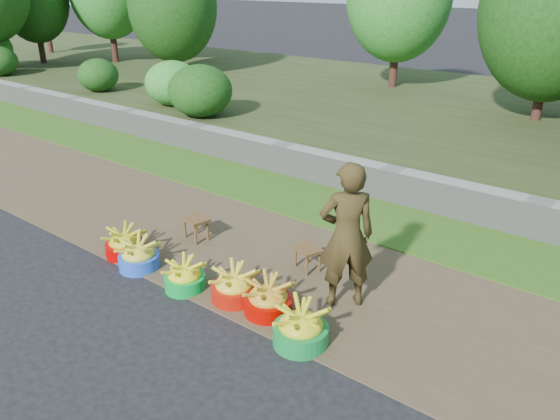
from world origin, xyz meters
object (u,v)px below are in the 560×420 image
Objects in this scene: basin_b at (139,256)px; stool_right at (307,252)px; basin_c at (185,277)px; basin_e at (268,299)px; vendor_woman at (347,236)px; basin_d at (234,287)px; basin_a at (125,244)px; stool_left at (196,222)px; basin_f at (301,328)px.

stool_right is (1.70, 1.24, 0.09)m from basin_b.
basin_c is 1.11m from basin_e.
vendor_woman is at bearing 19.69° from basin_b.
basin_e is at bearing 10.57° from basin_c.
vendor_woman is at bearing 34.41° from basin_d.
basin_a is 0.98m from stool_left.
stool_left is (-1.91, 0.78, 0.10)m from basin_e.
basin_d is at bearing 7.30° from basin_b.
basin_b is 1.06× the size of basin_c.
basin_f is 1.47m from stool_right.
vendor_woman is (2.86, 0.77, 0.68)m from basin_a.
basin_f is at bearing -57.30° from stool_right.
basin_a reaches higher than basin_c.
stool_right is 0.25× the size of vendor_woman.
basin_e is 1.27× the size of stool_right.
basin_b is 1.45m from basin_d.
basin_a is 0.92× the size of basin_f.
basin_a is 0.31× the size of vendor_woman.
basin_c is (1.23, -0.10, -0.01)m from basin_a.
basin_f is 1.34× the size of stool_left.
basin_f reaches higher than basin_e.
basin_a is 1.07× the size of basin_c.
basin_e reaches higher than stool_right.
basin_c is at bearing -49.96° from stool_left.
stool_left is (-0.82, 0.98, 0.12)m from basin_c.
basin_f is at bearing -21.60° from stool_left.
basin_f is at bearing -2.13° from basin_a.
basin_a reaches higher than basin_b.
basin_a is 0.43m from basin_b.
stool_left is at bearing 158.40° from basin_f.
vendor_woman reaches higher than basin_e.
basin_b is 0.96× the size of basin_e.
vendor_woman is (-0.04, 0.88, 0.66)m from basin_f.
basin_f is 1.33× the size of stool_right.
basin_d is at bearing 2.34° from basin_a.
stool_right is at bearing 36.10° from basin_b.
basin_d is at bearing -103.87° from stool_right.
vendor_woman reaches higher than basin_a.
basin_e is at bearing -22.09° from stool_left.
basin_a reaches higher than stool_right.
basin_b is 1.22× the size of stool_right.
basin_c is 1.97m from vendor_woman.
stool_left is at bearing 130.04° from basin_c.
basin_a is at bearing 177.87° from basin_f.
vendor_woman is (1.01, 0.69, 0.67)m from basin_d.
basin_d is 1.09m from stool_right.
basin_d reaches higher than stool_left.
stool_right is (0.26, 1.05, 0.09)m from basin_d.
basin_f is at bearing -0.36° from basin_c.
basin_f is at bearing -20.00° from basin_e.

